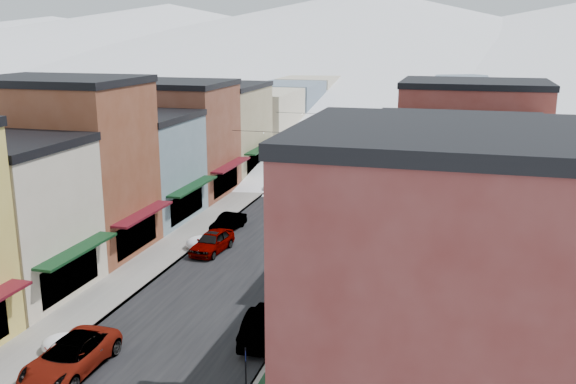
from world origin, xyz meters
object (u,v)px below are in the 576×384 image
Objects in this scene: car_green_sedan at (266,324)px; trash_can at (300,314)px; streetlamp_near at (336,234)px; car_silver_sedan at (212,242)px; car_dark_hatch at (228,222)px; car_white_suv at (70,357)px.

car_green_sedan is 5.19× the size of trash_can.
streetlamp_near is (1.72, 9.76, 1.98)m from car_green_sedan.
car_silver_sedan is at bearing 132.75° from trash_can.
streetlamp_near is at bearing -27.93° from car_dark_hatch.
streetlamp_near reaches higher than car_silver_sedan.
car_white_suv is 1.39× the size of car_dark_hatch.
car_green_sedan is (7.80, 5.61, 0.06)m from car_white_suv.
streetlamp_near is (9.52, -2.15, 2.05)m from car_silver_sedan.
car_silver_sedan is 5.26m from car_dark_hatch.
car_white_suv is at bearing -139.82° from trash_can.
car_silver_sedan is 0.89× the size of car_green_sedan.
car_dark_hatch reaches higher than trash_can.
car_dark_hatch is at bearing 102.98° from car_silver_sedan.
car_dark_hatch is 4.09× the size of trash_can.
car_silver_sedan is 9.97m from streetlamp_near.
car_silver_sedan is 13.40m from trash_can.
car_white_suv reaches higher than car_dark_hatch.
car_silver_sedan reaches higher than trash_can.
car_white_suv is at bearing 31.75° from car_green_sedan.
car_silver_sedan reaches higher than car_dark_hatch.
car_dark_hatch is 19.13m from car_green_sedan.
car_silver_sedan is 14.24m from car_green_sedan.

